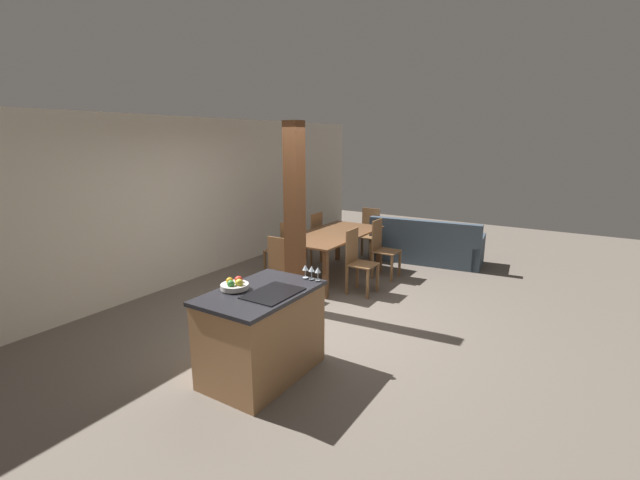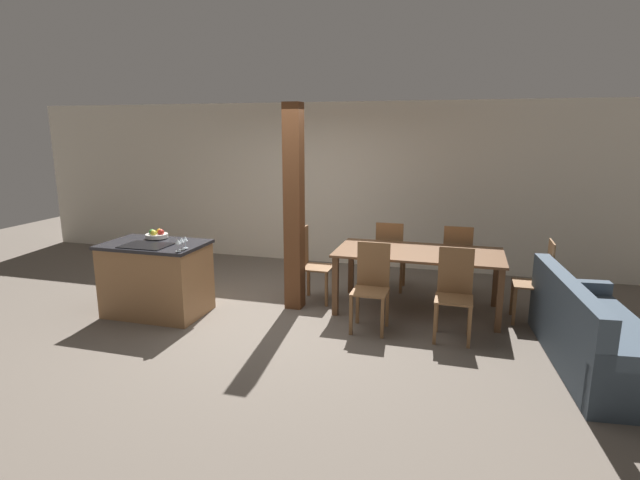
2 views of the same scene
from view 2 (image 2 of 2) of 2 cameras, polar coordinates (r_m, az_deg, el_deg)
ground_plane at (r=6.33m, az=-5.79°, el=-8.47°), size 16.00×16.00×0.00m
wall_back at (r=8.50m, az=0.76°, el=6.38°), size 11.20×0.08×2.70m
kitchen_island at (r=6.53m, az=-18.16°, el=-4.17°), size 1.22×0.80×0.92m
fruit_bowl at (r=6.66m, az=-18.16°, el=0.58°), size 0.28×0.28×0.11m
wine_glass_near at (r=5.84m, az=-15.95°, el=-0.24°), size 0.06×0.06×0.14m
wine_glass_middle at (r=5.90m, az=-15.55°, el=-0.07°), size 0.06×0.06×0.14m
wine_glass_far at (r=5.97m, az=-15.16°, el=0.08°), size 0.06×0.06×0.14m
dining_table at (r=6.35m, az=11.20°, el=-2.05°), size 2.05×1.01×0.78m
dining_chair_near_left at (r=5.76m, az=5.88°, el=-5.14°), size 0.40×0.40×1.00m
dining_chair_near_right at (r=5.68m, az=15.10°, el=-5.78°), size 0.40×0.40×1.00m
dining_chair_far_left at (r=7.15m, az=8.00°, el=-1.69°), size 0.40×0.40×1.00m
dining_chair_far_right at (r=7.08m, az=15.39°, el=-2.16°), size 0.40×0.40×1.00m
dining_chair_head_end at (r=6.66m, az=-0.98°, el=-2.64°), size 0.40×0.40×1.00m
dining_chair_foot_end at (r=6.44m, az=23.68°, el=-4.25°), size 0.40×0.40×1.00m
couch at (r=5.60m, az=28.88°, el=-9.78°), size 1.04×2.16×0.86m
timber_post at (r=6.25m, az=-2.99°, el=3.58°), size 0.22×0.22×2.58m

